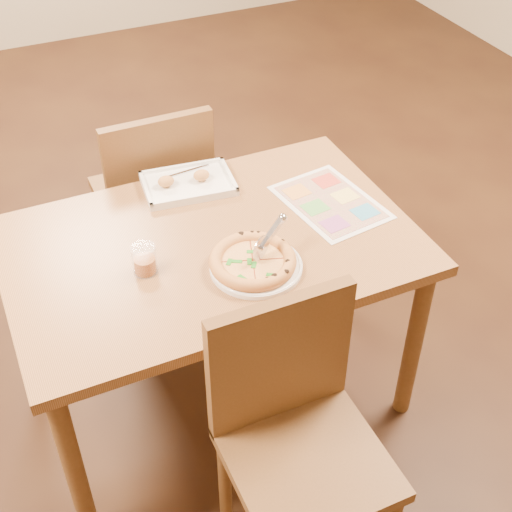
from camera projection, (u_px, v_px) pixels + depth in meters
name	position (u px, v px, depth m)	size (l,w,h in m)	color
room	(201.00, 54.00, 1.87)	(7.00, 7.00, 7.00)	black
dining_table	(212.00, 262.00, 2.33)	(1.30, 0.85, 0.72)	#915F3A
chair_near	(293.00, 411.00, 1.95)	(0.42, 0.42, 0.47)	brown
chair_far	(156.00, 184.00, 2.79)	(0.42, 0.42, 0.47)	brown
plate	(256.00, 267.00, 2.17)	(0.28, 0.28, 0.02)	white
pizza	(253.00, 261.00, 2.15)	(0.27, 0.27, 0.04)	#DC884B
pizza_cutter	(268.00, 238.00, 2.15)	(0.14, 0.09, 0.09)	silver
appetizer_tray	(188.00, 184.00, 2.50)	(0.33, 0.25, 0.06)	white
glass_tumbler	(145.00, 261.00, 2.13)	(0.08, 0.08, 0.09)	#843A0A
menu	(330.00, 202.00, 2.43)	(0.27, 0.38, 0.01)	silver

